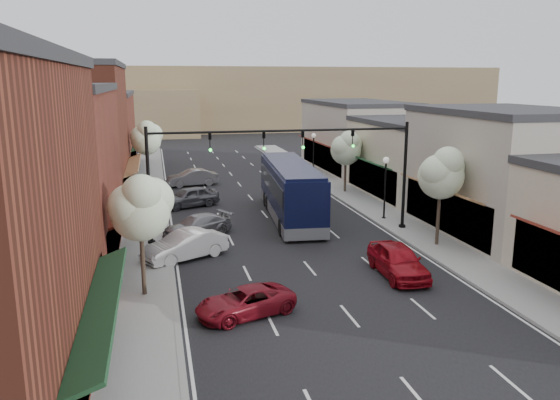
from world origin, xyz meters
TOP-DOWN VIEW (x-y plane):
  - ground at (0.00, 0.00)m, footprint 160.00×160.00m
  - sidewalk_left at (-8.40, 18.50)m, footprint 2.80×73.00m
  - sidewalk_right at (8.40, 18.50)m, footprint 2.80×73.00m
  - curb_left at (-7.00, 18.50)m, footprint 0.25×73.00m
  - curb_right at (7.00, 18.50)m, footprint 0.25×73.00m
  - bldg_left_midnear at (-14.23, 6.00)m, footprint 10.14×14.10m
  - bldg_left_midfar at (-14.24, 20.00)m, footprint 10.14×14.10m
  - bldg_left_far at (-14.22, 36.00)m, footprint 10.14×18.10m
  - bldg_right_midnear at (13.72, 6.00)m, footprint 9.14×12.10m
  - bldg_right_midfar at (13.70, 18.00)m, footprint 9.14×12.10m
  - bldg_right_far at (13.71, 32.00)m, footprint 9.14×16.10m
  - hill_far at (0.00, 90.00)m, footprint 120.00×30.00m
  - hill_near at (-25.00, 78.00)m, footprint 50.00×20.00m
  - signal_mast_right at (5.62, 8.00)m, footprint 8.22×0.46m
  - signal_mast_left at (-5.62, 8.00)m, footprint 8.22×0.46m
  - tree_right_near at (8.35, 3.94)m, footprint 2.85×2.65m
  - tree_right_far at (8.35, 19.94)m, footprint 2.85×2.65m
  - tree_left_near at (-8.25, -0.06)m, footprint 2.85×2.65m
  - tree_left_far at (-8.25, 25.94)m, footprint 2.85×2.65m
  - lamp_post_near at (7.80, 10.50)m, footprint 0.44×0.44m
  - lamp_post_far at (7.80, 28.00)m, footprint 0.44×0.44m
  - coach_bus at (1.58, 12.56)m, footprint 3.84×12.94m
  - red_hatchback at (3.97, 0.01)m, footprint 2.10×4.82m
  - parked_car_a at (-4.20, -2.94)m, footprint 4.60×3.18m
  - parked_car_b at (-6.20, 4.99)m, footprint 4.93×3.66m
  - parked_car_c at (-5.20, 9.49)m, footprint 4.84×3.63m
  - parked_car_d at (-5.17, 17.61)m, footprint 4.99×3.45m
  - parked_car_e at (-4.36, 26.26)m, footprint 4.85×2.36m

SIDE VIEW (x-z plane):
  - ground at x=0.00m, z-range 0.00..0.00m
  - curb_left at x=-7.00m, z-range -0.01..0.16m
  - curb_right at x=7.00m, z-range -0.01..0.16m
  - sidewalk_left at x=-8.40m, z-range 0.00..0.15m
  - sidewalk_right at x=8.40m, z-range 0.00..0.15m
  - parked_car_a at x=-4.20m, z-range 0.00..1.17m
  - parked_car_c at x=-5.20m, z-range 0.00..1.30m
  - parked_car_e at x=-4.36m, z-range 0.00..1.53m
  - parked_car_b at x=-6.20m, z-range 0.00..1.55m
  - parked_car_d at x=-5.17m, z-range 0.00..1.58m
  - red_hatchback at x=3.97m, z-range 0.00..1.62m
  - coach_bus at x=1.58m, z-range 0.07..3.97m
  - lamp_post_near at x=7.80m, z-range 0.79..5.23m
  - lamp_post_far at x=7.80m, z-range 0.79..5.23m
  - bldg_right_midfar at x=13.70m, z-range -0.03..6.37m
  - bldg_right_far at x=13.71m, z-range -0.04..7.36m
  - bldg_right_midnear at x=13.72m, z-range -0.04..7.86m
  - tree_right_far at x=8.35m, z-range 1.28..6.70m
  - hill_near at x=-25.00m, z-range 0.00..8.00m
  - bldg_left_far at x=-14.22m, z-range -0.04..8.36m
  - tree_left_near at x=-8.25m, z-range 1.38..7.07m
  - tree_right_near at x=8.35m, z-range 1.47..7.43m
  - tree_left_far at x=-8.25m, z-range 1.54..7.67m
  - signal_mast_right at x=5.62m, z-range 1.12..8.12m
  - signal_mast_left at x=-5.62m, z-range 1.12..8.12m
  - bldg_left_midnear at x=-14.23m, z-range -0.04..9.36m
  - bldg_left_midfar at x=-14.24m, z-range -0.05..10.85m
  - hill_far at x=0.00m, z-range 0.00..12.00m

